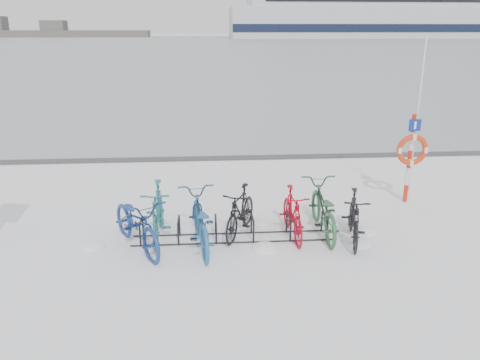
% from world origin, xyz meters
% --- Properties ---
extents(ground, '(900.00, 900.00, 0.00)m').
position_xyz_m(ground, '(0.00, 0.00, 0.00)').
color(ground, white).
rests_on(ground, ground).
extents(ice_sheet, '(400.00, 298.00, 0.02)m').
position_xyz_m(ice_sheet, '(0.00, 155.00, 0.01)').
color(ice_sheet, '#97A2AB').
rests_on(ice_sheet, ground).
extents(quay_edge, '(400.00, 0.25, 0.10)m').
position_xyz_m(quay_edge, '(0.00, 5.90, 0.05)').
color(quay_edge, '#3F3F42').
rests_on(quay_edge, ground).
extents(bike_rack, '(4.00, 0.48, 0.46)m').
position_xyz_m(bike_rack, '(0.00, 0.00, 0.18)').
color(bike_rack, black).
rests_on(bike_rack, ground).
extents(lifebuoy_station, '(0.74, 0.22, 3.85)m').
position_xyz_m(lifebuoy_station, '(4.23, 1.73, 1.29)').
color(lifebuoy_station, red).
rests_on(lifebuoy_station, ground).
extents(cruise_ferry, '(156.31, 29.44, 51.36)m').
position_xyz_m(cruise_ferry, '(88.86, 212.73, 13.99)').
color(cruise_ferry, silver).
rests_on(cruise_ferry, ground).
extents(bike_0, '(1.63, 2.14, 1.08)m').
position_xyz_m(bike_0, '(-1.84, -0.24, 0.54)').
color(bike_0, navy).
rests_on(bike_0, ground).
extents(bike_1, '(0.54, 1.86, 1.12)m').
position_xyz_m(bike_1, '(-1.49, 0.22, 0.56)').
color(bike_1, '#236F74').
rests_on(bike_1, ground).
extents(bike_2, '(0.97, 2.12, 1.08)m').
position_xyz_m(bike_2, '(-0.67, -0.24, 0.54)').
color(bike_2, '#265E93').
rests_on(bike_2, ground).
extents(bike_3, '(1.08, 1.72, 1.00)m').
position_xyz_m(bike_3, '(0.14, 0.27, 0.50)').
color(bike_3, black).
rests_on(bike_3, ground).
extents(bike_4, '(0.53, 1.69, 1.00)m').
position_xyz_m(bike_4, '(1.17, 0.08, 0.50)').
color(bike_4, '#BA071C').
rests_on(bike_4, ground).
extents(bike_5, '(0.75, 2.06, 1.07)m').
position_xyz_m(bike_5, '(1.80, 0.20, 0.54)').
color(bike_5, '#2E5F3D').
rests_on(bike_5, ground).
extents(bike_6, '(0.84, 1.75, 1.01)m').
position_xyz_m(bike_6, '(2.32, -0.22, 0.51)').
color(bike_6, black).
rests_on(bike_6, ground).
extents(snow_drifts, '(5.83, 1.68, 0.18)m').
position_xyz_m(snow_drifts, '(0.79, -0.08, 0.00)').
color(snow_drifts, white).
rests_on(snow_drifts, ground).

